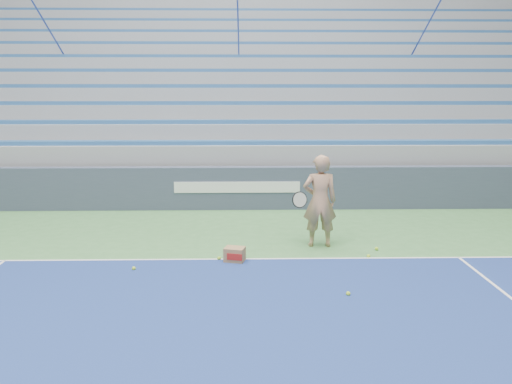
# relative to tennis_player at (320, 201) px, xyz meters

# --- Properties ---
(sponsor_barrier) EXTENTS (30.00, 0.32, 1.10)m
(sponsor_barrier) POSITION_rel_tennis_player_xyz_m (-1.65, 3.21, -0.36)
(sponsor_barrier) COLOR #394156
(sponsor_barrier) RESTS_ON ground
(bleachers) EXTENTS (31.00, 9.15, 7.30)m
(bleachers) POSITION_rel_tennis_player_xyz_m (-1.65, 8.92, 1.45)
(bleachers) COLOR gray
(bleachers) RESTS_ON ground
(tennis_player) EXTENTS (0.94, 0.84, 1.81)m
(tennis_player) POSITION_rel_tennis_player_xyz_m (0.00, 0.00, 0.00)
(tennis_player) COLOR tan
(tennis_player) RESTS_ON ground
(ball_box) EXTENTS (0.41, 0.35, 0.26)m
(ball_box) POSITION_rel_tennis_player_xyz_m (-1.64, -0.89, -0.78)
(ball_box) COLOR olive
(ball_box) RESTS_ON ground
(tennis_ball_0) EXTENTS (0.07, 0.07, 0.07)m
(tennis_ball_0) POSITION_rel_tennis_player_xyz_m (1.07, -0.31, -0.87)
(tennis_ball_0) COLOR #B4DF2D
(tennis_ball_0) RESTS_ON ground
(tennis_ball_1) EXTENTS (0.07, 0.07, 0.07)m
(tennis_ball_1) POSITION_rel_tennis_player_xyz_m (-1.92, -0.81, -0.87)
(tennis_ball_1) COLOR #B4DF2D
(tennis_ball_1) RESTS_ON ground
(tennis_ball_2) EXTENTS (0.07, 0.07, 0.07)m
(tennis_ball_2) POSITION_rel_tennis_player_xyz_m (-3.35, -1.31, -0.87)
(tennis_ball_2) COLOR #B4DF2D
(tennis_ball_2) RESTS_ON ground
(tennis_ball_3) EXTENTS (0.07, 0.07, 0.07)m
(tennis_ball_3) POSITION_rel_tennis_player_xyz_m (0.81, -0.74, -0.87)
(tennis_ball_3) COLOR #B4DF2D
(tennis_ball_3) RESTS_ON ground
(tennis_ball_4) EXTENTS (0.07, 0.07, 0.07)m
(tennis_ball_4) POSITION_rel_tennis_player_xyz_m (0.09, -2.46, -0.87)
(tennis_ball_4) COLOR #B4DF2D
(tennis_ball_4) RESTS_ON ground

